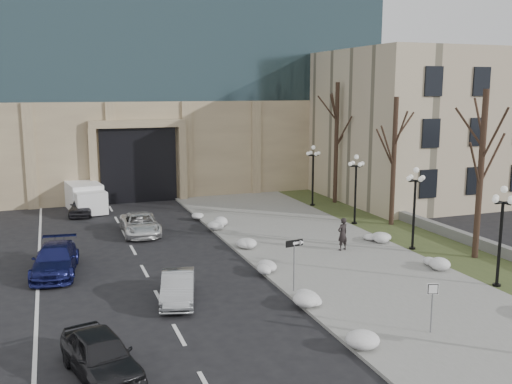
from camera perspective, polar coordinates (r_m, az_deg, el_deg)
ground at (r=19.49m, az=16.56°, el=-17.69°), size 160.00×160.00×0.00m
sidewalk at (r=32.30m, az=6.79°, el=-5.86°), size 9.00×40.00×0.12m
curb at (r=30.61m, az=-0.82°, el=-6.69°), size 0.30×40.00×0.14m
grass_strip at (r=35.63m, az=16.20°, el=-4.69°), size 4.00×40.00×0.10m
stone_wall at (r=38.27m, az=16.89°, el=-3.23°), size 0.50×30.00×0.70m
classical_building at (r=52.96m, az=18.17°, el=6.53°), size 22.00×18.12×12.00m
car_a at (r=19.35m, az=-15.25°, el=-15.45°), size 2.68×4.53×1.44m
car_b at (r=24.93m, az=-7.81°, el=-9.41°), size 2.29×4.11×1.28m
car_c at (r=29.88m, az=-19.44°, el=-6.41°), size 2.62×5.19×1.44m
car_d at (r=36.46m, az=-11.50°, el=-3.16°), size 2.27×4.76×1.31m
car_e at (r=43.10m, az=-16.96°, el=-1.32°), size 2.34×4.14×1.33m
pedestrian at (r=32.14m, az=8.65°, el=-4.17°), size 0.77×0.61×1.85m
box_truck at (r=45.00m, az=-16.85°, el=-0.42°), size 3.05×6.63×2.03m
one_way_sign at (r=25.30m, az=4.15°, el=-5.71°), size 0.93×0.27×2.48m
keep_sign at (r=22.15m, az=17.23°, el=-10.02°), size 0.42×0.17×2.03m
snow_clump_b at (r=21.11m, az=10.67°, el=-14.26°), size 1.10×1.60×0.36m
snow_clump_c at (r=24.46m, az=5.41°, el=-10.61°), size 1.10×1.60×0.36m
snow_clump_d at (r=28.57m, az=1.16°, el=-7.45°), size 1.10×1.60×0.36m
snow_clump_e at (r=32.34m, az=-1.26°, el=-5.33°), size 1.10×1.60×0.36m
snow_clump_f at (r=37.12m, az=-4.02°, el=-3.30°), size 1.10×1.60×0.36m
snow_clump_g at (r=40.28m, az=-5.56°, el=-2.24°), size 1.10×1.60×0.36m
snow_clump_i at (r=30.26m, az=17.53°, el=-6.93°), size 1.10×1.60×0.36m
snow_clump_j at (r=34.57m, az=12.05°, el=-4.52°), size 1.10×1.60×0.36m
lamppost_a at (r=27.90m, az=23.34°, el=-2.84°), size 1.18×1.18×4.76m
lamppost_b at (r=32.81m, az=15.60°, el=-0.51°), size 1.18×1.18×4.76m
lamppost_c at (r=38.19m, az=9.95°, el=1.20°), size 1.18×1.18×4.76m
lamppost_d at (r=43.88m, az=5.73°, el=2.47°), size 1.18×1.18×4.76m
tree_near at (r=31.85m, az=21.68°, el=3.84°), size 3.20×3.20×9.00m
tree_mid at (r=38.20m, az=13.69°, el=4.74°), size 3.20×3.20×8.50m
tree_far at (r=45.01m, az=8.07°, el=6.56°), size 3.20×3.20×9.50m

